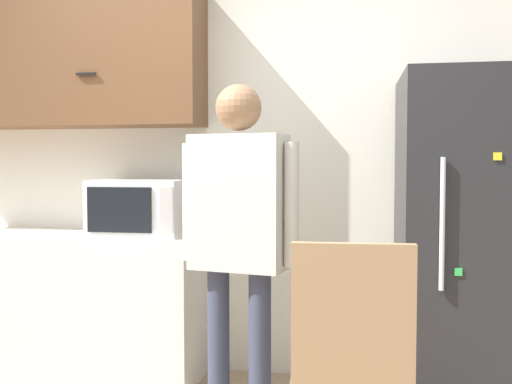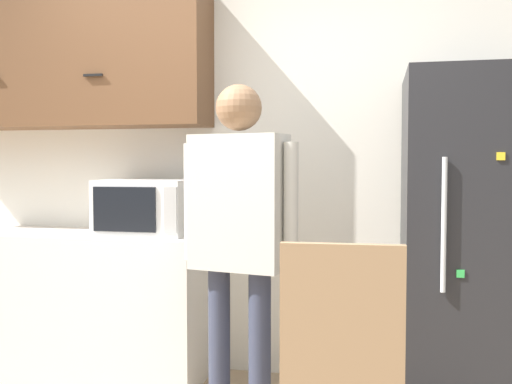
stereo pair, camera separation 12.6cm
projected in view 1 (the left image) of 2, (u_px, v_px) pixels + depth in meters
The scene contains 7 objects.
back_wall at pixel (247, 159), 3.58m from camera, with size 6.00×0.06×2.70m.
counter at pixel (44, 304), 3.52m from camera, with size 1.96×0.55×0.89m.
upper_cabinets at pixel (48, 60), 3.55m from camera, with size 1.96×0.38×0.84m.
microwave at pixel (141, 207), 3.39m from camera, with size 0.54×0.42×0.33m.
person at pixel (239, 219), 2.79m from camera, with size 0.60×0.31×1.70m.
refrigerator at pixel (470, 244), 3.01m from camera, with size 0.73×0.75×1.79m.
chair at pixel (351, 372), 2.05m from camera, with size 0.47×0.47×1.05m.
Camera 1 is at (0.64, -1.76, 1.31)m, focal length 40.00 mm.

